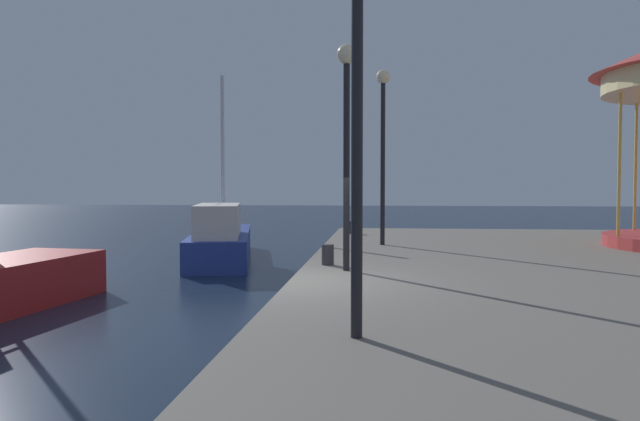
{
  "coord_description": "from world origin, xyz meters",
  "views": [
    {
      "loc": [
        1.5,
        -9.92,
        2.37
      ],
      "look_at": [
        0.08,
        4.28,
        1.77
      ],
      "focal_mm": 34.41,
      "sensor_mm": 36.0,
      "label": 1
    }
  ],
  "objects_px": {
    "lamp_post_mid_promenade": "(347,115)",
    "lamp_post_near_edge": "(357,46)",
    "bollard_north": "(352,227)",
    "lamp_post_far_end": "(383,126)",
    "bollard_center": "(328,255)",
    "sailboat_blue": "(221,239)"
  },
  "relations": [
    {
      "from": "lamp_post_mid_promenade",
      "to": "lamp_post_far_end",
      "type": "distance_m",
      "value": 4.96
    },
    {
      "from": "lamp_post_near_edge",
      "to": "lamp_post_mid_promenade",
      "type": "bearing_deg",
      "value": 94.49
    },
    {
      "from": "sailboat_blue",
      "to": "lamp_post_far_end",
      "type": "distance_m",
      "value": 6.46
    },
    {
      "from": "bollard_north",
      "to": "bollard_center",
      "type": "bearing_deg",
      "value": -90.67
    },
    {
      "from": "lamp_post_mid_promenade",
      "to": "bollard_center",
      "type": "bearing_deg",
      "value": 118.49
    },
    {
      "from": "lamp_post_mid_promenade",
      "to": "bollard_north",
      "type": "height_order",
      "value": "lamp_post_mid_promenade"
    },
    {
      "from": "lamp_post_far_end",
      "to": "bollard_north",
      "type": "height_order",
      "value": "lamp_post_far_end"
    },
    {
      "from": "lamp_post_far_end",
      "to": "lamp_post_near_edge",
      "type": "bearing_deg",
      "value": -91.64
    },
    {
      "from": "sailboat_blue",
      "to": "lamp_post_mid_promenade",
      "type": "xyz_separation_m",
      "value": [
        4.33,
        -7.44,
        2.95
      ]
    },
    {
      "from": "lamp_post_near_edge",
      "to": "bollard_center",
      "type": "xyz_separation_m",
      "value": [
        -0.79,
        5.65,
        -2.76
      ]
    },
    {
      "from": "sailboat_blue",
      "to": "bollard_center",
      "type": "height_order",
      "value": "sailboat_blue"
    },
    {
      "from": "sailboat_blue",
      "to": "lamp_post_near_edge",
      "type": "bearing_deg",
      "value": -69.09
    },
    {
      "from": "sailboat_blue",
      "to": "lamp_post_near_edge",
      "type": "distance_m",
      "value": 13.58
    },
    {
      "from": "lamp_post_mid_promenade",
      "to": "lamp_post_near_edge",
      "type": "bearing_deg",
      "value": -85.51
    },
    {
      "from": "bollard_center",
      "to": "bollard_north",
      "type": "xyz_separation_m",
      "value": [
        0.09,
        7.72,
        0.0
      ]
    },
    {
      "from": "bollard_north",
      "to": "lamp_post_mid_promenade",
      "type": "bearing_deg",
      "value": -87.87
    },
    {
      "from": "bollard_north",
      "to": "lamp_post_near_edge",
      "type": "bearing_deg",
      "value": -87.0
    },
    {
      "from": "lamp_post_mid_promenade",
      "to": "bollard_north",
      "type": "relative_size",
      "value": 10.26
    },
    {
      "from": "lamp_post_mid_promenade",
      "to": "bollard_north",
      "type": "bearing_deg",
      "value": 92.13
    },
    {
      "from": "lamp_post_mid_promenade",
      "to": "bollard_north",
      "type": "xyz_separation_m",
      "value": [
        -0.32,
        8.47,
        -2.62
      ]
    },
    {
      "from": "lamp_post_near_edge",
      "to": "lamp_post_mid_promenade",
      "type": "height_order",
      "value": "lamp_post_near_edge"
    },
    {
      "from": "lamp_post_far_end",
      "to": "bollard_center",
      "type": "height_order",
      "value": "lamp_post_far_end"
    }
  ]
}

